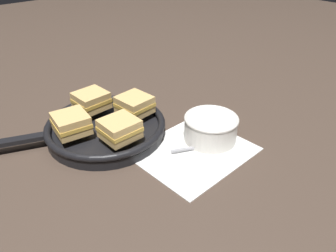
{
  "coord_description": "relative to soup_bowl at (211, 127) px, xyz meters",
  "views": [
    {
      "loc": [
        -0.48,
        -0.52,
        0.48
      ],
      "look_at": [
        -0.02,
        0.01,
        0.04
      ],
      "focal_mm": 35.0,
      "sensor_mm": 36.0,
      "label": 1
    }
  ],
  "objects": [
    {
      "name": "ground_plane",
      "position": [
        -0.06,
        0.07,
        -0.04
      ],
      "size": [
        4.0,
        4.0,
        0.0
      ],
      "primitive_type": "plane",
      "color": "#47382D"
    },
    {
      "name": "napkin",
      "position": [
        -0.07,
        -0.01,
        -0.04
      ],
      "size": [
        0.28,
        0.24,
        0.0
      ],
      "color": "white",
      "rests_on": "ground_plane"
    },
    {
      "name": "soup_bowl",
      "position": [
        0.0,
        0.0,
        0.0
      ],
      "size": [
        0.14,
        0.14,
        0.07
      ],
      "color": "silver",
      "rests_on": "ground_plane"
    },
    {
      "name": "spoon",
      "position": [
        -0.02,
        -0.02,
        -0.03
      ],
      "size": [
        0.14,
        0.08,
        0.01
      ],
      "rotation": [
        0.0,
        0.0,
        -0.43
      ],
      "color": "#9E9EA3",
      "rests_on": "napkin"
    },
    {
      "name": "skillet",
      "position": [
        -0.19,
        0.2,
        -0.02
      ],
      "size": [
        0.43,
        0.31,
        0.04
      ],
      "color": "black",
      "rests_on": "ground_plane"
    },
    {
      "name": "sandwich_near_left",
      "position": [
        -0.2,
        0.11,
        0.03
      ],
      "size": [
        0.09,
        0.08,
        0.05
      ],
      "rotation": [
        0.0,
        0.0,
        6.3
      ],
      "color": "#DBB26B",
      "rests_on": "skillet"
    },
    {
      "name": "sandwich_near_right",
      "position": [
        -0.1,
        0.18,
        0.03
      ],
      "size": [
        0.09,
        0.09,
        0.05
      ],
      "rotation": [
        0.0,
        0.0,
        7.96
      ],
      "color": "#DBB26B",
      "rests_on": "skillet"
    },
    {
      "name": "sandwich_far_left",
      "position": [
        -0.18,
        0.28,
        0.03
      ],
      "size": [
        0.09,
        0.08,
        0.05
      ],
      "rotation": [
        0.0,
        0.0,
        9.49
      ],
      "color": "#DBB26B",
      "rests_on": "skillet"
    },
    {
      "name": "sandwich_far_right",
      "position": [
        -0.27,
        0.21,
        0.03
      ],
      "size": [
        0.09,
        0.09,
        0.05
      ],
      "rotation": [
        0.0,
        0.0,
        10.86
      ],
      "color": "#DBB26B",
      "rests_on": "skillet"
    }
  ]
}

